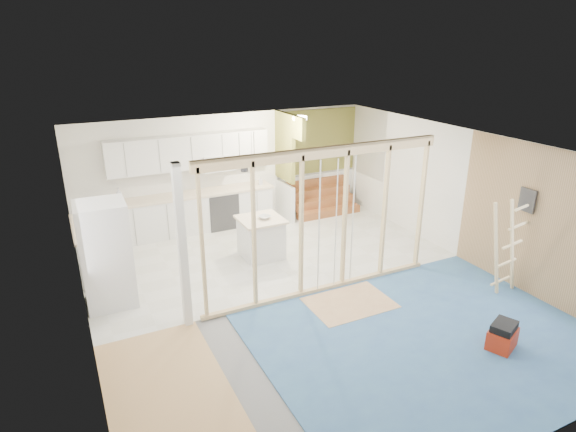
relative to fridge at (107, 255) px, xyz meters
name	(u,v)px	position (x,y,z in m)	size (l,w,h in m)	color
room	(308,225)	(3.07, -1.19, 0.40)	(7.01, 8.01, 2.61)	slate
floor_overlays	(309,291)	(3.14, -1.12, -0.89)	(7.00, 8.00, 0.03)	silver
stud_frame	(296,212)	(2.85, -1.19, 0.68)	(4.66, 0.14, 2.60)	beige
base_cabinets	(168,222)	(1.46, 2.18, -0.43)	(4.45, 2.24, 0.93)	silver
upper_cabinets	(193,153)	(2.23, 2.63, 0.92)	(3.60, 0.41, 0.85)	silver
green_partition	(310,177)	(5.11, 2.47, 0.05)	(2.25, 1.51, 2.60)	olive
pot_rack	(247,161)	(2.76, 0.71, 1.10)	(0.52, 0.52, 0.72)	black
sheathing_panel	(558,231)	(6.55, -3.19, 0.40)	(0.02, 4.00, 2.60)	tan
electrical_panel	(527,200)	(6.50, -2.59, 0.75)	(0.04, 0.30, 0.40)	#36363B
ceiling_light	(300,118)	(4.47, 1.81, 1.64)	(0.32, 0.32, 0.08)	#FFEABF
fridge	(107,255)	(0.00, 0.00, 0.00)	(0.80, 0.77, 1.79)	silver
island	(261,238)	(2.97, 0.58, -0.48)	(0.86, 0.86, 0.84)	silver
bowl	(265,217)	(3.04, 0.54, -0.03)	(0.24, 0.24, 0.06)	beige
soap_bottle_a	(119,195)	(0.57, 2.55, 0.20)	(0.13, 0.13, 0.33)	silver
soap_bottle_b	(261,181)	(3.77, 2.44, 0.13)	(0.09, 0.09, 0.20)	silver
toolbox	(502,336)	(4.85, -3.79, -0.70)	(0.53, 0.48, 0.42)	#A3250F
ladder	(506,247)	(6.12, -2.62, -0.01)	(0.93, 0.07, 1.73)	beige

